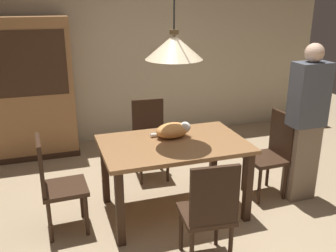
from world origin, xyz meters
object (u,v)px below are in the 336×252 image
dining_table (173,152)px  pendant_lamp (174,47)px  cat_sleeping (173,130)px  hutch_bookcase (30,92)px  chair_far_back (150,135)px  chair_near_front (209,210)px  chair_left_side (55,182)px  person_standing (306,124)px  chair_right_side (272,151)px

dining_table → pendant_lamp: (0.00, 0.00, 1.01)m
cat_sleeping → pendant_lamp: 0.85m
hutch_bookcase → chair_far_back: bearing=-39.0°
dining_table → cat_sleeping: bearing=71.2°
chair_near_front → chair_left_side: (-1.12, 0.88, 0.00)m
chair_far_back → hutch_bookcase: hutch_bookcase is taller
chair_left_side → person_standing: size_ratio=0.56×
chair_near_front → cat_sleeping: (0.05, 1.01, 0.32)m
pendant_lamp → hutch_bookcase: bearing=124.0°
dining_table → cat_sleeping: cat_sleeping is taller
chair_left_side → dining_table: bearing=0.1°
pendant_lamp → person_standing: pendant_lamp is taller
chair_near_front → hutch_bookcase: bearing=114.9°
chair_near_front → cat_sleeping: size_ratio=2.37×
cat_sleeping → hutch_bookcase: size_ratio=0.21×
pendant_lamp → cat_sleeping: bearing=71.2°
chair_right_side → chair_left_side: bearing=-179.9°
pendant_lamp → hutch_bookcase: size_ratio=0.70×
dining_table → chair_right_side: (1.13, 0.00, -0.14)m
hutch_bookcase → person_standing: bearing=-37.9°
chair_near_front → pendant_lamp: bearing=89.5°
cat_sleeping → person_standing: size_ratio=0.24×
chair_near_front → hutch_bookcase: (-1.31, 2.83, 0.38)m
hutch_bookcase → person_standing: hutch_bookcase is taller
chair_far_back → cat_sleeping: 0.81m
chair_right_side → person_standing: size_ratio=0.56×
chair_far_back → chair_right_side: 1.42m
chair_right_side → cat_sleeping: size_ratio=2.37×
chair_far_back → dining_table: bearing=-90.3°
chair_left_side → cat_sleeping: chair_left_side is taller
chair_right_side → pendant_lamp: (-1.13, -0.00, 1.15)m
chair_far_back → chair_left_side: (-1.13, -0.88, 0.00)m
cat_sleeping → person_standing: person_standing is taller
chair_far_back → chair_left_side: same height
dining_table → hutch_bookcase: size_ratio=0.76×
pendant_lamp → chair_near_front: bearing=-90.5°
pendant_lamp → hutch_bookcase: 2.48m
dining_table → person_standing: (1.39, -0.16, 0.19)m
chair_far_back → cat_sleeping: bearing=-87.0°
hutch_bookcase → person_standing: size_ratio=1.11×
dining_table → chair_right_side: size_ratio=1.51×
chair_near_front → dining_table: bearing=89.5°
pendant_lamp → person_standing: size_ratio=0.78×
hutch_bookcase → chair_near_front: bearing=-65.1°
cat_sleeping → hutch_bookcase: hutch_bookcase is taller
cat_sleeping → pendant_lamp: pendant_lamp is taller
cat_sleeping → pendant_lamp: bearing=-108.8°
chair_right_side → hutch_bookcase: 3.15m
chair_far_back → chair_left_side: size_ratio=1.00×
chair_far_back → pendant_lamp: (-0.00, -0.88, 1.15)m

